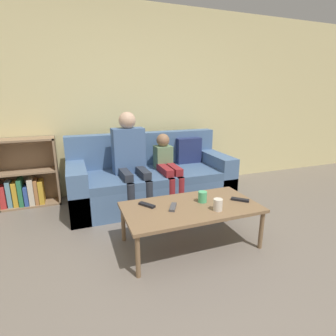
# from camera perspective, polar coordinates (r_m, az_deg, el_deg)

# --- Properties ---
(ground_plane) EXTENTS (22.00, 22.00, 0.00)m
(ground_plane) POSITION_cam_1_polar(r_m,az_deg,el_deg) (2.12, 12.25, -26.23)
(ground_plane) COLOR #70665B
(wall_back) EXTENTS (12.00, 0.06, 2.60)m
(wall_back) POSITION_cam_1_polar(r_m,az_deg,el_deg) (3.92, -7.18, 14.09)
(wall_back) COLOR beige
(wall_back) RESTS_ON ground_plane
(couch) EXTENTS (2.09, 0.89, 0.89)m
(couch) POSITION_cam_1_polar(r_m,az_deg,el_deg) (3.53, -3.63, -2.59)
(couch) COLOR #4C6B93
(couch) RESTS_ON ground_plane
(bookshelf) EXTENTS (0.72, 0.28, 0.88)m
(bookshelf) POSITION_cam_1_polar(r_m,az_deg,el_deg) (3.85, -28.42, -2.32)
(bookshelf) COLOR #8E7051
(bookshelf) RESTS_ON ground_plane
(coffee_table) EXTENTS (1.26, 0.66, 0.40)m
(coffee_table) POSITION_cam_1_polar(r_m,az_deg,el_deg) (2.49, 5.01, -8.88)
(coffee_table) COLOR brown
(coffee_table) RESTS_ON ground_plane
(person_adult) EXTENTS (0.40, 0.63, 1.20)m
(person_adult) POSITION_cam_1_polar(r_m,az_deg,el_deg) (3.28, -8.27, 3.09)
(person_adult) COLOR #282D38
(person_adult) RESTS_ON ground_plane
(person_child) EXTENTS (0.22, 0.62, 0.91)m
(person_child) POSITION_cam_1_polar(r_m,az_deg,el_deg) (3.38, -0.20, 0.66)
(person_child) COLOR maroon
(person_child) RESTS_ON ground_plane
(cup_near) EXTENTS (0.08, 0.08, 0.11)m
(cup_near) POSITION_cam_1_polar(r_m,az_deg,el_deg) (2.40, 10.80, -7.85)
(cup_near) COLOR silver
(cup_near) RESTS_ON coffee_table
(cup_far) EXTENTS (0.09, 0.09, 0.11)m
(cup_far) POSITION_cam_1_polar(r_m,az_deg,el_deg) (2.56, 7.51, -6.24)
(cup_far) COLOR #4CB77A
(cup_far) RESTS_ON coffee_table
(tv_remote_0) EXTENTS (0.14, 0.17, 0.02)m
(tv_remote_0) POSITION_cam_1_polar(r_m,az_deg,el_deg) (2.47, -4.62, -8.02)
(tv_remote_0) COLOR black
(tv_remote_0) RESTS_ON coffee_table
(tv_remote_1) EXTENTS (0.12, 0.17, 0.02)m
(tv_remote_1) POSITION_cam_1_polar(r_m,az_deg,el_deg) (2.42, 1.09, -8.50)
(tv_remote_1) COLOR #47474C
(tv_remote_1) RESTS_ON coffee_table
(tv_remote_2) EXTENTS (0.16, 0.15, 0.02)m
(tv_remote_2) POSITION_cam_1_polar(r_m,az_deg,el_deg) (2.67, 15.41, -6.67)
(tv_remote_2) COLOR black
(tv_remote_2) RESTS_ON coffee_table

